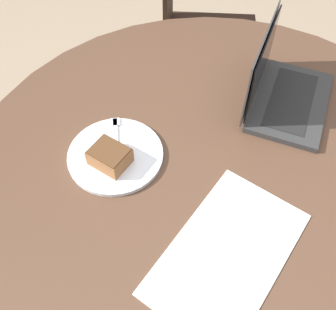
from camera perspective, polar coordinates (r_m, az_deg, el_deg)
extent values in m
plane|color=gray|center=(1.68, 5.00, -16.86)|extent=(12.00, 12.00, 0.00)
cylinder|color=#4C3323|center=(1.67, 5.03, -16.74)|extent=(0.56, 0.56, 0.02)
cylinder|color=#4C3323|center=(1.35, 6.09, -11.50)|extent=(0.12, 0.12, 0.68)
cylinder|color=#4C3323|center=(1.04, 7.74, -2.96)|extent=(1.38, 1.38, 0.03)
cube|color=black|center=(1.89, 6.38, 16.14)|extent=(0.53, 0.53, 0.02)
cube|color=black|center=(2.20, 10.97, 13.96)|extent=(0.05, 0.05, 0.44)
cube|color=black|center=(1.92, 11.54, 6.76)|extent=(0.05, 0.05, 0.44)
cube|color=black|center=(2.18, 0.63, 14.62)|extent=(0.05, 0.05, 0.44)
cube|color=black|center=(1.90, -0.07, 7.45)|extent=(0.05, 0.05, 0.44)
cube|color=white|center=(0.92, 8.59, -13.86)|extent=(0.44, 0.32, 0.00)
cylinder|color=silver|center=(1.05, -7.63, 0.00)|extent=(0.25, 0.25, 0.01)
cube|color=brown|center=(1.01, -8.45, -0.25)|extent=(0.10, 0.11, 0.05)
cube|color=#4D311C|center=(1.00, -8.62, 0.60)|extent=(0.09, 0.10, 0.00)
cube|color=silver|center=(1.07, -7.57, 1.85)|extent=(0.15, 0.09, 0.00)
cube|color=silver|center=(1.12, -7.69, 4.74)|extent=(0.04, 0.04, 0.00)
cube|color=#2D2D2D|center=(1.22, 17.33, 7.33)|extent=(0.32, 0.21, 0.02)
cube|color=black|center=(1.22, 17.44, 7.65)|extent=(0.26, 0.12, 0.00)
cube|color=#2D2D2D|center=(1.15, 13.40, 12.83)|extent=(0.32, 0.01, 0.21)
cube|color=black|center=(1.15, 13.59, 12.77)|extent=(0.30, 0.01, 0.19)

